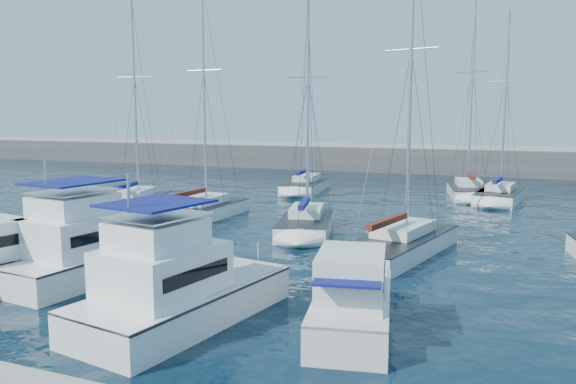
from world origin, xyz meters
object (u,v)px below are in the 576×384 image
at_px(sailboat_mid_a, 135,202).
at_px(sailboat_mid_c, 306,223).
at_px(motor_yacht_port_inner, 93,249).
at_px(sailboat_mid_b, 200,211).
at_px(sailboat_back_a, 305,185).
at_px(sailboat_back_c, 499,196).
at_px(motor_yacht_stbd_outer, 352,304).
at_px(motor_yacht_stbd_inner, 176,291).
at_px(sailboat_back_b, 469,191).
at_px(sailboat_mid_d, 399,244).
at_px(motor_yacht_port_outer, 0,263).

distance_m(sailboat_mid_a, sailboat_mid_c, 15.35).
bearing_deg(motor_yacht_port_inner, sailboat_mid_b, 107.58).
distance_m(sailboat_back_a, sailboat_back_c, 17.17).
xyz_separation_m(motor_yacht_stbd_outer, sailboat_mid_a, (-21.93, 17.54, -0.40)).
bearing_deg(sailboat_mid_b, motor_yacht_stbd_outer, -44.34).
bearing_deg(sailboat_mid_b, motor_yacht_stbd_inner, -59.48).
distance_m(sailboat_back_b, sailboat_back_c, 3.46).
relative_size(sailboat_mid_b, sailboat_mid_d, 0.98).
xyz_separation_m(motor_yacht_port_inner, motor_yacht_stbd_inner, (6.78, -3.74, 0.00)).
bearing_deg(motor_yacht_stbd_inner, sailboat_mid_a, 140.04).
height_order(sailboat_mid_c, sailboat_back_b, sailboat_back_b).
relative_size(motor_yacht_port_outer, sailboat_back_c, 0.42).
relative_size(motor_yacht_stbd_outer, sailboat_mid_d, 0.40).
bearing_deg(motor_yacht_stbd_inner, sailboat_mid_b, 128.31).
relative_size(motor_yacht_stbd_outer, sailboat_mid_b, 0.41).
bearing_deg(sailboat_mid_d, motor_yacht_port_inner, -131.39).
bearing_deg(sailboat_mid_a, sailboat_mid_b, -25.97).
height_order(motor_yacht_stbd_inner, sailboat_back_a, sailboat_back_a).
bearing_deg(motor_yacht_port_inner, motor_yacht_port_outer, -125.44).
height_order(motor_yacht_stbd_inner, motor_yacht_stbd_outer, motor_yacht_stbd_inner).
bearing_deg(sailboat_mid_b, sailboat_mid_a, 167.91).
xyz_separation_m(motor_yacht_stbd_inner, sailboat_back_b, (6.82, 35.40, -0.58)).
height_order(sailboat_back_a, sailboat_back_c, sailboat_back_a).
distance_m(motor_yacht_port_inner, sailboat_mid_d, 14.82).
xyz_separation_m(motor_yacht_stbd_inner, sailboat_mid_b, (-9.51, 17.41, -0.60)).
relative_size(sailboat_mid_d, sailboat_back_c, 1.05).
bearing_deg(motor_yacht_stbd_outer, sailboat_mid_a, 130.10).
relative_size(sailboat_mid_c, sailboat_back_c, 0.95).
xyz_separation_m(motor_yacht_stbd_outer, sailboat_mid_d, (-0.55, 10.96, -0.41)).
xyz_separation_m(motor_yacht_port_outer, sailboat_mid_c, (8.06, 14.98, -0.41)).
height_order(sailboat_mid_b, sailboat_mid_d, sailboat_mid_d).
bearing_deg(sailboat_back_c, sailboat_back_a, -175.00).
distance_m(motor_yacht_port_inner, sailboat_mid_c, 13.46).
distance_m(motor_yacht_stbd_inner, sailboat_mid_b, 19.84).
bearing_deg(motor_yacht_stbd_inner, motor_yacht_port_inner, 160.78).
distance_m(motor_yacht_stbd_inner, sailboat_mid_a, 25.05).
xyz_separation_m(sailboat_mid_a, sailboat_back_c, (25.61, 14.01, 0.00)).
xyz_separation_m(motor_yacht_port_outer, sailboat_back_a, (1.47, 32.74, -0.40)).
relative_size(sailboat_mid_c, sailboat_mid_d, 0.90).
xyz_separation_m(sailboat_mid_b, sailboat_mid_c, (8.32, -1.44, 0.00)).
distance_m(motor_yacht_stbd_outer, sailboat_back_c, 31.77).
xyz_separation_m(sailboat_mid_a, sailboat_mid_b, (6.71, -1.67, -0.01)).
bearing_deg(motor_yacht_port_inner, motor_yacht_stbd_inner, -22.58).
xyz_separation_m(sailboat_mid_d, sailboat_back_a, (-12.93, 21.22, 0.01)).
relative_size(sailboat_mid_c, sailboat_back_a, 0.90).
bearing_deg(sailboat_mid_c, sailboat_mid_b, 155.88).
distance_m(motor_yacht_port_outer, motor_yacht_port_inner, 3.70).
height_order(motor_yacht_stbd_outer, sailboat_back_b, sailboat_back_b).
distance_m(motor_yacht_stbd_inner, sailboat_mid_d, 13.53).
distance_m(motor_yacht_port_inner, sailboat_back_c, 33.51).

